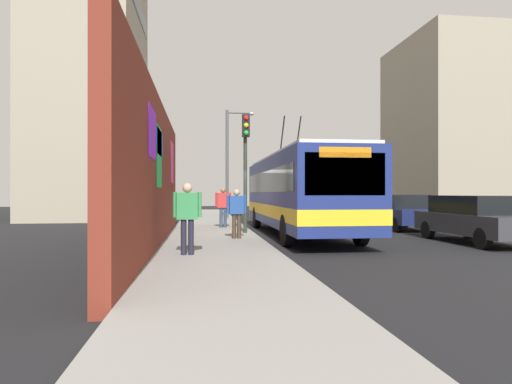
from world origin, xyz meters
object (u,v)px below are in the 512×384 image
at_px(pedestrian_near_wall, 187,212).
at_px(traffic_light, 246,154).
at_px(pedestrian_at_curb, 237,210).
at_px(parked_car_navy, 401,211).
at_px(city_bus, 298,191).
at_px(pedestrian_midblock, 223,204).
at_px(street_lamp, 230,156).
at_px(parked_car_dark_gray, 474,218).

relative_size(pedestrian_near_wall, traffic_light, 0.39).
distance_m(pedestrian_at_curb, traffic_light, 2.83).
xyz_separation_m(parked_car_navy, pedestrian_at_curb, (-4.46, 7.84, 0.28)).
height_order(city_bus, pedestrian_midblock, city_bus).
relative_size(city_bus, street_lamp, 1.79).
relative_size(parked_car_navy, street_lamp, 0.63).
distance_m(parked_car_dark_gray, parked_car_navy, 5.49).
bearing_deg(pedestrian_at_curb, traffic_light, -14.53).
height_order(city_bus, traffic_light, city_bus).
distance_m(pedestrian_midblock, street_lamp, 7.67).
height_order(city_bus, parked_car_dark_gray, city_bus).
height_order(parked_car_dark_gray, traffic_light, traffic_light).
relative_size(parked_car_navy, traffic_light, 0.91).
xyz_separation_m(city_bus, parked_car_dark_gray, (-3.48, -5.20, -0.91)).
bearing_deg(city_bus, pedestrian_midblock, 50.68).
distance_m(pedestrian_midblock, traffic_light, 3.56).
relative_size(city_bus, parked_car_dark_gray, 2.39).
bearing_deg(pedestrian_at_curb, parked_car_dark_gray, -97.49).
height_order(city_bus, street_lamp, street_lamp).
height_order(traffic_light, street_lamp, street_lamp).
bearing_deg(city_bus, traffic_light, 104.25).
xyz_separation_m(pedestrian_midblock, pedestrian_at_curb, (-4.78, -0.21, -0.08)).
distance_m(city_bus, pedestrian_midblock, 3.73).
distance_m(city_bus, pedestrian_near_wall, 7.53).
bearing_deg(parked_car_navy, street_lamp, 44.20).
distance_m(parked_car_navy, pedestrian_at_curb, 9.03).
bearing_deg(traffic_light, pedestrian_midblock, 13.66).
bearing_deg(pedestrian_near_wall, parked_car_navy, -48.61).
xyz_separation_m(parked_car_dark_gray, pedestrian_near_wall, (-2.76, 9.36, 0.36)).
bearing_deg(parked_car_navy, pedestrian_near_wall, 131.39).
bearing_deg(city_bus, street_lamp, 12.27).
bearing_deg(pedestrian_at_curb, pedestrian_midblock, 2.48).
height_order(parked_car_navy, pedestrian_at_curb, pedestrian_at_curb).
height_order(parked_car_dark_gray, pedestrian_near_wall, pedestrian_near_wall).
distance_m(city_bus, street_lamp, 9.93).
bearing_deg(pedestrian_midblock, parked_car_navy, -92.31).
relative_size(pedestrian_near_wall, street_lamp, 0.27).
bearing_deg(pedestrian_midblock, traffic_light, -166.34).
xyz_separation_m(parked_car_dark_gray, pedestrian_midblock, (5.81, 8.05, 0.35)).
relative_size(parked_car_dark_gray, street_lamp, 0.75).
bearing_deg(parked_car_dark_gray, city_bus, 56.21).
xyz_separation_m(parked_car_dark_gray, street_lamp, (12.95, 7.26, 3.04)).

